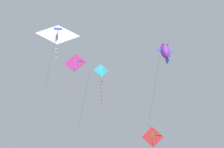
% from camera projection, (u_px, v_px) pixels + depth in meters
% --- Properties ---
extents(kite_diamond_far_centre, '(1.05, 2.20, 4.77)m').
position_uv_depth(kite_diamond_far_centre, '(75.00, 63.00, 37.90)').
color(kite_diamond_far_centre, '#DB2D93').
extents(kite_diamond_near_right, '(2.81, 2.78, 6.32)m').
position_uv_depth(kite_diamond_near_right, '(101.00, 72.00, 34.55)').
color(kite_diamond_near_right, '#1EB2C6').
extents(kite_delta_upper_right, '(1.81, 2.51, 5.27)m').
position_uv_depth(kite_delta_upper_right, '(58.00, 34.00, 29.48)').
color(kite_delta_upper_right, white).
extents(kite_diamond_low_drifter, '(1.73, 2.17, 7.03)m').
position_uv_depth(kite_diamond_low_drifter, '(153.00, 137.00, 39.36)').
color(kite_diamond_low_drifter, red).
extents(kite_fish_mid_left, '(3.14, 2.54, 7.88)m').
position_uv_depth(kite_fish_mid_left, '(165.00, 51.00, 33.47)').
color(kite_fish_mid_left, purple).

